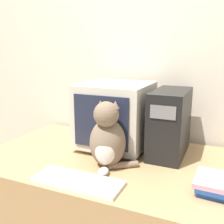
# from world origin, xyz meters

# --- Properties ---
(wall_back) EXTENTS (7.00, 0.05, 2.50)m
(wall_back) POSITION_xyz_m (0.00, 0.93, 1.25)
(wall_back) COLOR beige
(wall_back) RESTS_ON ground_plane
(desk) EXTENTS (1.45, 0.87, 0.70)m
(desk) POSITION_xyz_m (0.00, 0.43, 0.35)
(desk) COLOR tan
(desk) RESTS_ON ground_plane
(crt_monitor) EXTENTS (0.41, 0.43, 0.41)m
(crt_monitor) POSITION_xyz_m (-0.04, 0.60, 0.91)
(crt_monitor) COLOR beige
(crt_monitor) RESTS_ON desk
(computer_tower) EXTENTS (0.19, 0.39, 0.38)m
(computer_tower) POSITION_xyz_m (0.30, 0.62, 0.89)
(computer_tower) COLOR black
(computer_tower) RESTS_ON desk
(keyboard) EXTENTS (0.43, 0.16, 0.02)m
(keyboard) POSITION_xyz_m (-0.01, 0.10, 0.71)
(keyboard) COLOR silver
(keyboard) RESTS_ON desk
(cat) EXTENTS (0.28, 0.27, 0.36)m
(cat) POSITION_xyz_m (0.04, 0.32, 0.86)
(cat) COLOR #7A6651
(cat) RESTS_ON desk
(book_stack) EXTENTS (0.16, 0.20, 0.06)m
(book_stack) POSITION_xyz_m (0.56, 0.28, 0.74)
(book_stack) COLOR #234793
(book_stack) RESTS_ON desk
(pen) EXTENTS (0.14, 0.06, 0.01)m
(pen) POSITION_xyz_m (-0.09, 0.17, 0.71)
(pen) COLOR maroon
(pen) RESTS_ON desk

